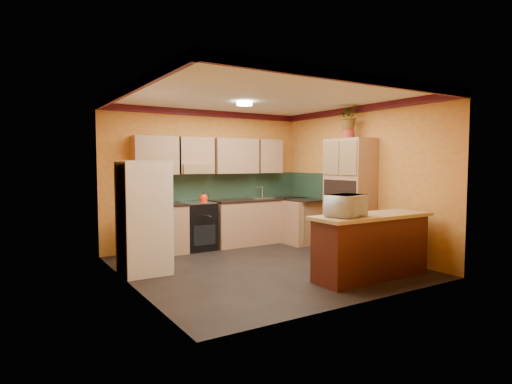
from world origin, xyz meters
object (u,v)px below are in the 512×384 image
at_px(stove, 198,226).
at_px(breakfast_bar, 371,248).
at_px(base_cabinets_back, 227,224).
at_px(microwave, 346,206).
at_px(fridge, 143,217).
at_px(pantry, 349,197).

xyz_separation_m(stove, breakfast_bar, (1.29, -3.18, -0.02)).
xyz_separation_m(base_cabinets_back, microwave, (0.16, -3.18, 0.64)).
bearing_deg(stove, fridge, -140.09).
xyz_separation_m(breakfast_bar, microwave, (-0.50, 0.00, 0.64)).
distance_m(base_cabinets_back, pantry, 2.46).
bearing_deg(fridge, microwave, -42.20).
height_order(pantry, microwave, pantry).
bearing_deg(stove, pantry, -39.50).
bearing_deg(pantry, microwave, -135.37).
height_order(fridge, pantry, pantry).
height_order(breakfast_bar, microwave, microwave).
relative_size(stove, breakfast_bar, 0.51).
bearing_deg(stove, base_cabinets_back, 0.00).
relative_size(pantry, breakfast_bar, 1.17).
bearing_deg(pantry, fridge, 170.24).
distance_m(base_cabinets_back, breakfast_bar, 3.25).
height_order(base_cabinets_back, microwave, microwave).
bearing_deg(fridge, pantry, -9.76).
xyz_separation_m(fridge, pantry, (3.60, -0.62, 0.20)).
relative_size(breakfast_bar, microwave, 3.28).
bearing_deg(breakfast_bar, base_cabinets_back, 101.84).
bearing_deg(pantry, stove, 140.50).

